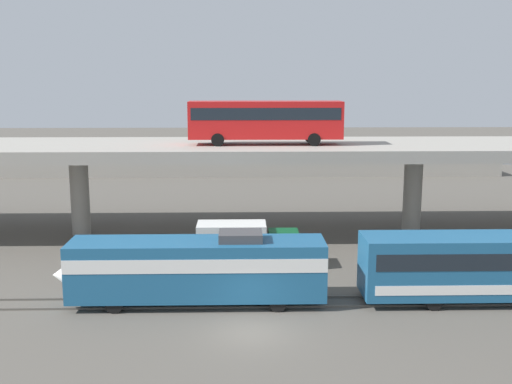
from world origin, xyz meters
TOP-DOWN VIEW (x-y plane):
  - ground_plane at (0.00, 0.00)m, footprint 260.00×260.00m
  - rail_strip_near at (0.00, 3.25)m, footprint 110.00×0.12m
  - rail_strip_far at (0.00, 4.75)m, footprint 110.00×0.12m
  - train_locomotive at (-3.65, 4.00)m, footprint 15.22×3.04m
  - highway_overpass at (0.00, 20.00)m, footprint 96.00×11.28m
  - transit_bus_on_overpass at (1.42, 19.15)m, footprint 12.00×2.68m
  - service_truck_west at (-0.25, 10.76)m, footprint 6.80×2.46m
  - pier_parking_lot at (0.00, 55.00)m, footprint 66.81×12.82m
  - parked_car_0 at (-2.53, 54.92)m, footprint 4.28×1.89m
  - parked_car_1 at (22.95, 53.40)m, footprint 4.45×1.84m
  - parked_car_2 at (-1.19, 52.07)m, footprint 4.23×1.89m
  - parked_car_3 at (-24.47, 52.08)m, footprint 4.06×1.93m
  - harbor_water at (0.00, 78.00)m, footprint 140.00×36.00m

SIDE VIEW (x-z plane):
  - ground_plane at x=0.00m, z-range 0.00..0.00m
  - harbor_water at x=0.00m, z-range 0.00..0.01m
  - rail_strip_near at x=0.00m, z-range 0.00..0.12m
  - rail_strip_far at x=0.00m, z-range 0.00..0.12m
  - pier_parking_lot at x=0.00m, z-range 0.00..1.68m
  - service_truck_west at x=-0.25m, z-range 0.12..3.16m
  - train_locomotive at x=-3.65m, z-range 0.10..4.28m
  - parked_car_3 at x=-24.47m, z-range 1.70..3.20m
  - parked_car_2 at x=-1.19m, z-range 1.70..3.20m
  - parked_car_0 at x=-2.53m, z-range 1.70..3.20m
  - parked_car_1 at x=22.95m, z-range 1.70..3.20m
  - highway_overpass at x=0.00m, z-range 3.04..10.45m
  - transit_bus_on_overpass at x=1.42m, z-range 7.78..11.18m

